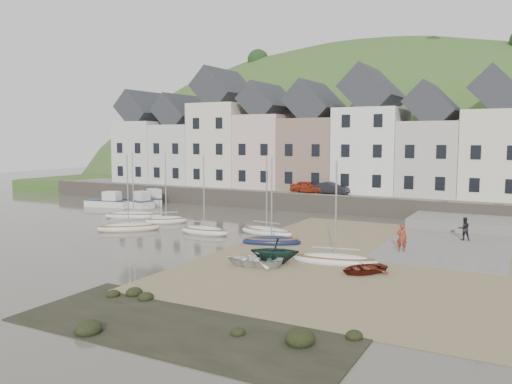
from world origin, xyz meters
The scene contains 26 objects.
ground centered at (0.00, 0.00, 0.00)m, with size 160.00×160.00×0.00m, color #4C463B.
quay_land centered at (0.00, 32.00, 0.75)m, with size 90.00×30.00×1.50m, color #365A24.
quay_street centered at (0.00, 20.50, 1.55)m, with size 70.00×7.00×0.10m, color slate.
seawall centered at (0.00, 17.00, 0.90)m, with size 70.00×1.20×1.80m, color slate.
beach centered at (11.00, 0.00, 0.03)m, with size 18.00×26.00×0.06m, color #7F6A4D.
slipway centered at (15.00, 8.00, 0.06)m, with size 8.00×18.00×0.12m, color slate.
hillside centered at (-5.00, 60.00, -17.99)m, with size 134.40×84.00×84.00m.
townhouse_terrace centered at (1.76, 24.00, 7.32)m, with size 61.05×8.00×13.93m.
sailboat_0 centered at (-12.55, 5.42, 0.26)m, with size 5.49×3.76×6.32m.
sailboat_1 centered at (-8.11, 4.57, 0.27)m, with size 3.70×3.59×6.32m.
sailboat_2 centered at (-8.51, 0.23, 0.26)m, with size 4.75×4.40×6.32m.
sailboat_3 centered at (-2.31, 1.82, 0.27)m, with size 4.17×1.56×6.32m.
sailboat_4 centered at (2.06, 3.87, 0.26)m, with size 4.70×2.01×6.32m.
sailboat_5 centered at (4.04, 0.74, 0.27)m, with size 4.38×2.96×6.32m.
sailboat_6 centered at (9.86, -2.57, 0.26)m, with size 5.30×2.44×6.32m.
motorboat_0 centered at (-17.44, 11.61, 0.58)m, with size 4.70×2.83×1.70m.
motorboat_1 centered at (-20.25, 10.24, 0.58)m, with size 5.11×2.50×1.70m.
motorboat_2 centered at (-17.97, 14.12, 0.58)m, with size 5.25×4.23×1.70m.
rowboat_white centered at (5.89, -5.28, 0.41)m, with size 2.38×3.34×0.69m, color white.
rowboat_green centered at (6.68, -4.19, 0.81)m, with size 2.47×2.86×1.51m, color #163328.
rowboat_red centered at (11.98, -4.02, 0.34)m, with size 1.95×2.74×0.57m, color maroon.
person_red centered at (12.65, 2.25, 1.01)m, with size 0.65×0.42×1.77m, color maroon.
person_dark centered at (15.78, 8.08, 0.95)m, with size 0.81×0.63×1.66m, color black.
car_left centered at (-1.00, 19.50, 2.24)m, with size 1.50×3.73×1.27m, color #9E3017.
car_right centered at (1.58, 19.50, 2.23)m, with size 1.32×3.79×1.25m, color black.
shore_rocks centered at (8.13, -14.93, 0.09)m, with size 14.00×6.00×0.71m.
Camera 1 is at (19.85, -31.23, 7.43)m, focal length 36.44 mm.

